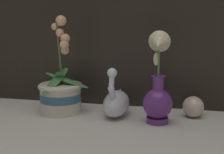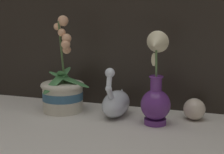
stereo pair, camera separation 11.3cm
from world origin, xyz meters
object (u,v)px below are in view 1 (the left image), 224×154
(orchid_potted_plant, at_px, (61,92))
(glass_sphere, at_px, (193,107))
(swan_figurine, at_px, (116,102))
(blue_vase, at_px, (158,90))

(orchid_potted_plant, relative_size, glass_sphere, 4.72)
(swan_figurine, bearing_deg, blue_vase, -17.89)
(orchid_potted_plant, distance_m, swan_figurine, 0.22)
(orchid_potted_plant, bearing_deg, swan_figurine, 0.49)
(swan_figurine, xyz_separation_m, glass_sphere, (0.28, 0.05, -0.01))
(swan_figurine, bearing_deg, orchid_potted_plant, -179.51)
(glass_sphere, bearing_deg, swan_figurine, -170.28)
(orchid_potted_plant, relative_size, blue_vase, 1.16)
(glass_sphere, bearing_deg, orchid_potted_plant, -174.31)
(glass_sphere, bearing_deg, blue_vase, -141.53)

